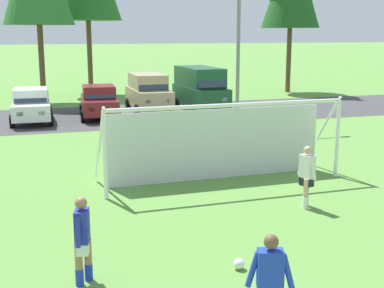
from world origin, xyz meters
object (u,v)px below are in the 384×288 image
player_midfield_center (270,287)px  parked_car_slot_far_left (31,105)px  parked_car_slot_center (200,88)px  parked_car_slot_left (99,101)px  player_winger_left (83,240)px  parked_car_slot_center_left (148,92)px  player_defender_far (307,177)px  soccer_goal (220,139)px  street_lamp (242,37)px  soccer_ball (239,264)px

player_midfield_center → parked_car_slot_far_left: size_ratio=0.39×
parked_car_slot_center → parked_car_slot_left: bearing=-171.2°
player_winger_left → parked_car_slot_left: (2.91, 19.21, 0.05)m
parked_car_slot_far_left → parked_car_slot_center_left: size_ratio=0.92×
player_defender_far → soccer_goal: bearing=111.6°
soccer_goal → player_winger_left: size_ratio=4.55×
street_lamp → parked_car_slot_far_left: bearing=160.7°
player_midfield_center → street_lamp: (6.96, 17.85, 3.46)m
soccer_ball → player_winger_left: bearing=173.5°
parked_car_slot_left → parked_car_slot_center_left: bearing=25.7°
player_midfield_center → parked_car_slot_left: bearing=88.8°
soccer_ball → player_winger_left: size_ratio=0.13×
player_defender_far → street_lamp: 13.51m
player_defender_far → parked_car_slot_left: parked_car_slot_left is taller
soccer_ball → parked_car_slot_center: parked_car_slot_center is taller
parked_car_slot_left → player_winger_left: bearing=-98.6°
parked_car_slot_left → street_lamp: (6.50, -3.99, 3.41)m
parked_car_slot_left → parked_car_slot_center_left: 3.38m
player_winger_left → parked_car_slot_center_left: parked_car_slot_center_left is taller
player_defender_far → parked_car_slot_far_left: bearing=112.3°
player_winger_left → parked_car_slot_center: (8.91, 20.14, 0.52)m
parked_car_slot_center_left → parked_car_slot_center: bearing=-10.2°
soccer_ball → player_winger_left: 3.02m
player_midfield_center → player_winger_left: (-2.44, 2.63, 0.00)m
player_defender_far → parked_car_slot_far_left: size_ratio=0.39×
parked_car_slot_far_left → parked_car_slot_center_left: parked_car_slot_center_left is taller
soccer_goal → parked_car_slot_center_left: (1.16, 14.93, -0.18)m
player_midfield_center → parked_car_slot_far_left: bearing=98.1°
soccer_goal → soccer_ball: bearing=-107.0°
player_midfield_center → parked_car_slot_far_left: parked_car_slot_far_left is taller
player_defender_far → parked_car_slot_far_left: 17.42m
soccer_ball → soccer_goal: size_ratio=0.03×
parked_car_slot_far_left → parked_car_slot_left: bearing=7.9°
soccer_goal → parked_car_slot_left: size_ratio=1.72×
soccer_goal → parked_car_slot_left: 13.60m
soccer_goal → player_midfield_center: size_ratio=4.55×
soccer_goal → street_lamp: size_ratio=0.90×
player_winger_left → parked_car_slot_far_left: 18.73m
soccer_ball → parked_car_slot_center_left: bearing=81.8°
parked_car_slot_center_left → player_midfield_center: bearing=-98.5°
soccer_goal → parked_car_slot_center: bearing=74.0°
parked_car_slot_left → street_lamp: bearing=-31.6°
soccer_ball → parked_car_slot_center_left: parked_car_slot_center_left is taller
soccer_ball → parked_car_slot_center_left: 21.24m
parked_car_slot_center_left → parked_car_slot_center: 3.03m
player_defender_far → parked_car_slot_center: parked_car_slot_center is taller
player_defender_far → parked_car_slot_left: size_ratio=0.38×
soccer_ball → parked_car_slot_center: 21.36m
soccer_goal → parked_car_slot_center: 14.98m
soccer_goal → player_winger_left: soccer_goal is taller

